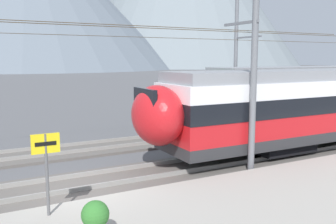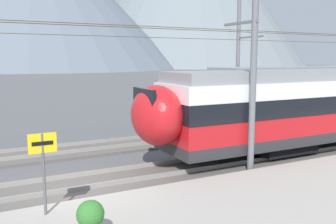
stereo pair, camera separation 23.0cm
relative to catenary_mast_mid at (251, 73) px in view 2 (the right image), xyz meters
name	(u,v)px [view 2 (the right image)]	position (x,y,z in m)	size (l,w,h in m)	color
ground_plane	(81,197)	(-6.25, 0.57, -3.83)	(400.00, 400.00, 0.00)	#565659
track_near	(74,186)	(-6.25, 1.53, -3.76)	(120.00, 3.00, 0.28)	#5B5651
track_far	(49,153)	(-6.25, 6.51, -3.76)	(120.00, 3.00, 0.28)	#5B5651
catenary_mast_mid	(251,73)	(0.00, 0.00, 0.00)	(46.48, 1.96, 7.29)	slate
catenary_mast_far_side	(239,61)	(6.12, 8.54, 0.40)	(46.48, 2.49, 8.18)	slate
platform_sign	(43,155)	(-7.59, -1.18, -1.90)	(0.70, 0.08, 2.14)	#59595B
potted_plant_platform_edge	(90,217)	(-6.90, -3.00, -2.96)	(0.63, 0.63, 0.89)	brown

